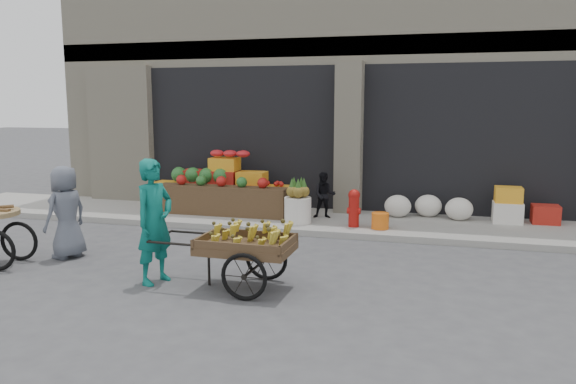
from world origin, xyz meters
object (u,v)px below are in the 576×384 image
(vendor_grey, at_px, (66,212))
(fire_hydrant, at_px, (354,207))
(pineapple_bin, at_px, (298,210))
(vendor_woman, at_px, (155,221))
(banana_cart, at_px, (243,242))
(seated_person, at_px, (324,195))
(orange_bucket, at_px, (380,221))

(vendor_grey, bearing_deg, fire_hydrant, 140.77)
(pineapple_bin, height_order, vendor_grey, vendor_grey)
(fire_hydrant, relative_size, vendor_woman, 0.42)
(vendor_woman, bearing_deg, pineapple_bin, 0.89)
(pineapple_bin, height_order, banana_cart, banana_cart)
(vendor_woman, bearing_deg, seated_person, -1.91)
(orange_bucket, xyz_separation_m, vendor_grey, (-4.60, -2.84, 0.46))
(orange_bucket, bearing_deg, seated_person, 149.74)
(banana_cart, relative_size, vendor_woman, 1.22)
(banana_cart, bearing_deg, orange_bucket, 69.37)
(pineapple_bin, xyz_separation_m, orange_bucket, (1.60, -0.10, -0.10))
(vendor_woman, bearing_deg, fire_hydrant, -13.79)
(seated_person, height_order, vendor_woman, vendor_woman)
(seated_person, xyz_separation_m, vendor_woman, (-1.44, -4.30, 0.26))
(seated_person, height_order, vendor_grey, vendor_grey)
(banana_cart, height_order, vendor_grey, vendor_grey)
(pineapple_bin, distance_m, vendor_woman, 3.87)
(banana_cart, height_order, vendor_woman, vendor_woman)
(pineapple_bin, xyz_separation_m, vendor_woman, (-1.04, -3.70, 0.48))
(banana_cart, bearing_deg, seated_person, 88.30)
(pineapple_bin, relative_size, fire_hydrant, 0.73)
(pineapple_bin, bearing_deg, banana_cart, -87.04)
(fire_hydrant, height_order, vendor_woman, vendor_woman)
(fire_hydrant, bearing_deg, seated_person, 137.12)
(pineapple_bin, xyz_separation_m, seated_person, (0.40, 0.60, 0.21))
(pineapple_bin, height_order, orange_bucket, pineapple_bin)
(pineapple_bin, height_order, vendor_woman, vendor_woman)
(fire_hydrant, height_order, vendor_grey, vendor_grey)
(banana_cart, distance_m, vendor_woman, 1.25)
(pineapple_bin, xyz_separation_m, banana_cart, (0.19, -3.63, 0.25))
(orange_bucket, distance_m, vendor_grey, 5.43)
(pineapple_bin, relative_size, seated_person, 0.56)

